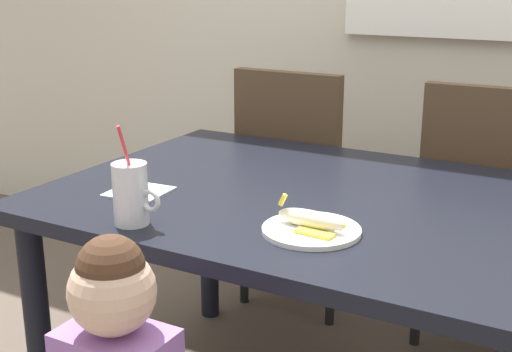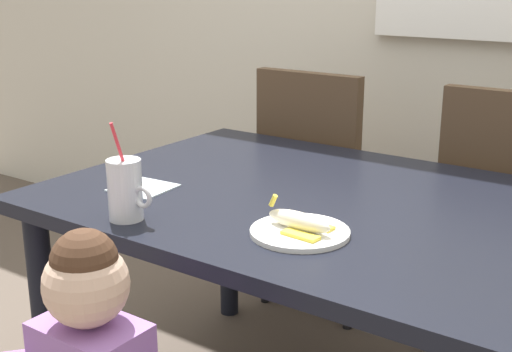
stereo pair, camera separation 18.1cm
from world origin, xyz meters
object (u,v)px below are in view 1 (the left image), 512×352
object	(u,v)px
dining_table	(311,224)
peeled_banana	(311,220)
dining_chair_right	(488,203)
paper_napkin	(139,191)
snack_plate	(311,230)
dining_chair_left	(299,175)
milk_cup	(131,197)

from	to	relation	value
dining_table	peeled_banana	xyz separation A→B (m)	(0.12, -0.26, 0.12)
dining_table	peeled_banana	distance (m)	0.31
dining_chair_right	paper_napkin	distance (m)	1.21
paper_napkin	snack_plate	bearing A→B (deg)	-4.78
paper_napkin	dining_chair_left	bearing A→B (deg)	87.01
dining_chair_right	peeled_banana	world-z (taller)	dining_chair_right
snack_plate	milk_cup	bearing A→B (deg)	-158.58
dining_table	paper_napkin	distance (m)	0.48
dining_table	paper_napkin	bearing A→B (deg)	-152.31
dining_chair_left	peeled_banana	bearing A→B (deg)	117.00
dining_chair_left	dining_chair_right	world-z (taller)	same
dining_table	dining_chair_left	xyz separation A→B (m)	(-0.37, 0.70, -0.10)
dining_table	dining_chair_left	bearing A→B (deg)	117.87
dining_chair_right	peeled_banana	distance (m)	1.02
peeled_banana	milk_cup	bearing A→B (deg)	-158.60
snack_plate	paper_napkin	bearing A→B (deg)	175.22
milk_cup	paper_napkin	world-z (taller)	milk_cup
milk_cup	paper_napkin	distance (m)	0.25
milk_cup	paper_napkin	xyz separation A→B (m)	(-0.14, 0.20, -0.06)
paper_napkin	dining_table	bearing A→B (deg)	27.69
dining_chair_left	milk_cup	xyz separation A→B (m)	(0.09, -1.12, 0.25)
dining_chair_right	snack_plate	xyz separation A→B (m)	(-0.22, -0.98, 0.19)
dining_chair_right	milk_cup	bearing A→B (deg)	61.41
dining_chair_left	milk_cup	bearing A→B (deg)	94.75
dining_chair_right	milk_cup	world-z (taller)	milk_cup
dining_chair_right	peeled_banana	xyz separation A→B (m)	(-0.22, -0.98, 0.22)
milk_cup	snack_plate	xyz separation A→B (m)	(0.40, 0.16, -0.06)
dining_table	paper_napkin	world-z (taller)	paper_napkin
dining_chair_right	dining_table	bearing A→B (deg)	64.42
dining_table	paper_napkin	size ratio (longest dim) A/B	9.36
dining_chair_right	milk_cup	size ratio (longest dim) A/B	3.86
paper_napkin	peeled_banana	bearing A→B (deg)	-4.83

